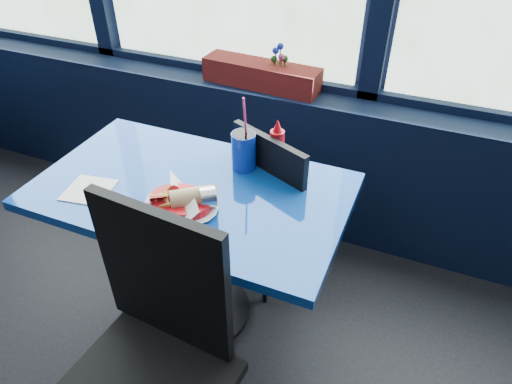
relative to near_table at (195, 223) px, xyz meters
name	(u,v)px	position (x,y,z in m)	size (l,w,h in m)	color
window_sill	(224,142)	(-0.30, 0.87, -0.17)	(5.00, 0.26, 0.80)	black
near_table	(195,223)	(0.00, 0.00, 0.00)	(1.20, 0.70, 0.75)	black
chair_near_front	(151,352)	(0.18, -0.59, 0.03)	(0.51, 0.51, 1.04)	black
chair_near_back	(267,198)	(0.19, 0.33, -0.05)	(0.54, 0.54, 0.90)	black
planter_box	(261,75)	(-0.06, 0.86, 0.29)	(0.61, 0.15, 0.12)	maroon
flower_vase	(278,75)	(0.03, 0.87, 0.30)	(0.13, 0.14, 0.23)	silver
food_basket	(182,201)	(0.04, -0.13, 0.21)	(0.28, 0.28, 0.09)	red
ketchup_bottle	(277,146)	(0.25, 0.26, 0.28)	(0.06, 0.06, 0.22)	red
soda_cup	(244,150)	(0.13, 0.20, 0.26)	(0.10, 0.10, 0.33)	#0D2F99
napkin	(89,190)	(-0.35, -0.17, 0.18)	(0.17, 0.17, 0.00)	white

